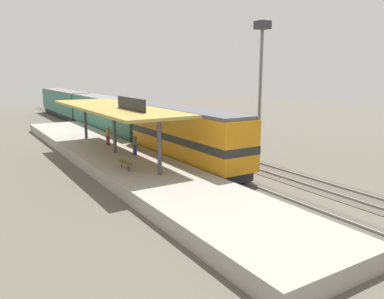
{
  "coord_description": "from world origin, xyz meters",
  "views": [
    {
      "loc": [
        -15.41,
        -29.32,
        7.48
      ],
      "look_at": [
        -1.38,
        -6.76,
        2.0
      ],
      "focal_mm": 35.7,
      "sensor_mm": 36.0,
      "label": 1
    }
  ],
  "objects": [
    {
      "name": "track_near",
      "position": [
        0.0,
        0.0,
        0.03
      ],
      "size": [
        3.2,
        110.0,
        0.16
      ],
      "color": "#4E4941",
      "rests_on": "ground"
    },
    {
      "name": "platform_bench",
      "position": [
        -6.0,
        -5.54,
        1.34
      ],
      "size": [
        0.44,
        1.7,
        0.5
      ],
      "color": "#333338",
      "rests_on": "platform"
    },
    {
      "name": "light_mast",
      "position": [
        7.8,
        -3.46,
        8.4
      ],
      "size": [
        1.1,
        1.1,
        11.7
      ],
      "color": "slate",
      "rests_on": "ground"
    },
    {
      "name": "track_far",
      "position": [
        4.6,
        0.0,
        0.03
      ],
      "size": [
        3.2,
        110.0,
        0.16
      ],
      "color": "#4E4941",
      "rests_on": "ground"
    },
    {
      "name": "person_walking",
      "position": [
        -3.96,
        3.47,
        1.85
      ],
      "size": [
        0.34,
        0.34,
        1.71
      ],
      "color": "maroon",
      "rests_on": "platform"
    },
    {
      "name": "station_canopy",
      "position": [
        -4.6,
        -0.09,
        4.53
      ],
      "size": [
        5.2,
        18.0,
        4.7
      ],
      "color": "#47474C",
      "rests_on": "platform"
    },
    {
      "name": "locomotive",
      "position": [
        0.0,
        -3.56,
        2.41
      ],
      "size": [
        2.93,
        14.43,
        4.44
      ],
      "color": "#28282D",
      "rests_on": "track_near"
    },
    {
      "name": "passenger_carriage_rear",
      "position": [
        0.0,
        35.24,
        2.31
      ],
      "size": [
        2.9,
        20.0,
        4.24
      ],
      "color": "#28282D",
      "rests_on": "track_near"
    },
    {
      "name": "ground_plane",
      "position": [
        2.0,
        0.0,
        0.0
      ],
      "size": [
        120.0,
        120.0,
        0.0
      ],
      "primitive_type": "plane",
      "color": "#5B564C"
    },
    {
      "name": "platform",
      "position": [
        -4.6,
        0.0,
        0.45
      ],
      "size": [
        6.0,
        44.0,
        0.9
      ],
      "primitive_type": "cube",
      "color": "#9E998E",
      "rests_on": "ground"
    },
    {
      "name": "freight_car",
      "position": [
        4.6,
        5.17,
        1.97
      ],
      "size": [
        2.8,
        12.0,
        3.54
      ],
      "color": "#28282D",
      "rests_on": "track_far"
    },
    {
      "name": "person_waiting",
      "position": [
        -3.58,
        -1.66,
        1.85
      ],
      "size": [
        0.34,
        0.34,
        1.71
      ],
      "color": "navy",
      "rests_on": "platform"
    },
    {
      "name": "passenger_carriage_front",
      "position": [
        0.0,
        14.44,
        2.31
      ],
      "size": [
        2.9,
        20.0,
        4.24
      ],
      "color": "#28282D",
      "rests_on": "track_near"
    }
  ]
}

